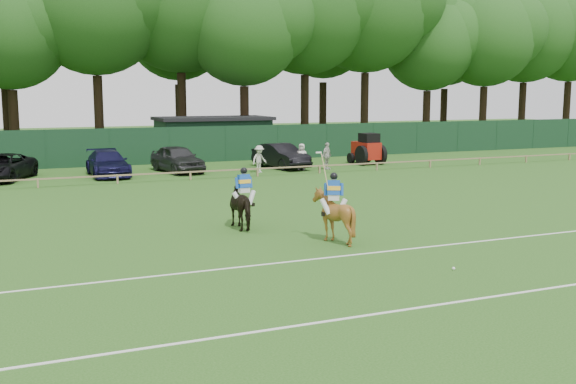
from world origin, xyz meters
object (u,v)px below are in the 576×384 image
estate_black (281,156)px  hatch_grey (177,159)px  horse_dark (244,206)px  polo_ball (454,269)px  sedan_navy (108,163)px  spectator_right (302,157)px  tractor (367,149)px  suv_black (1,167)px  spectator_left (259,159)px  horse_chestnut (333,216)px  spectator_mid (327,156)px  utility_shed (213,137)px

estate_black → hatch_grey: bearing=165.4°
horse_dark → estate_black: bearing=-119.1°
polo_ball → estate_black: bearing=78.1°
sedan_navy → estate_black: 10.87m
spectator_right → tractor: bearing=48.4°
estate_black → sedan_navy: bearing=168.7°
suv_black → spectator_left: bearing=14.6°
horse_dark → spectator_right: bearing=-123.2°
hatch_grey → estate_black: (6.66, -0.50, -0.04)m
horse_chestnut → tractor: 24.30m
sedan_navy → horse_dark: bearing=-83.3°
hatch_grey → suv_black: bearing=170.1°
estate_black → polo_ball: estate_black is taller
hatch_grey → spectator_left: bearing=-36.1°
spectator_mid → spectator_right: bearing=123.9°
horse_chestnut → polo_ball: bearing=134.6°
hatch_grey → polo_ball: size_ratio=53.74×
utility_shed → spectator_left: bearing=-91.2°
spectator_left → spectator_mid: spectator_mid is taller
sedan_navy → utility_shed: utility_shed is taller
sedan_navy → spectator_left: 8.93m
horse_dark → spectator_right: (9.54, 16.08, 0.00)m
spectator_left → polo_ball: 23.58m
spectator_right → tractor: size_ratio=0.64×
suv_black → spectator_left: (14.46, -2.16, 0.09)m
horse_dark → spectator_left: (6.51, 15.61, 0.00)m
estate_black → spectator_mid: spectator_mid is taller
sedan_navy → spectator_mid: size_ratio=2.98×
hatch_grey → spectator_right: bearing=-23.1°
horse_dark → tractor: tractor is taller
horse_dark → spectator_left: spectator_left is taller
horse_dark → hatch_grey: 17.92m
spectator_left → utility_shed: (0.22, 10.26, 0.71)m
estate_black → spectator_left: (-2.14, -1.70, 0.04)m
horse_dark → spectator_mid: (11.02, 15.46, 0.04)m
spectator_mid → utility_shed: 11.28m
estate_black → utility_shed: utility_shed is taller
horse_dark → hatch_grey: bearing=-98.9°
utility_shed → tractor: size_ratio=3.26×
horse_chestnut → utility_shed: size_ratio=0.21×
spectator_left → spectator_mid: (4.51, -0.15, 0.03)m
estate_black → spectator_left: bearing=-151.8°
estate_black → spectator_left: spectator_left is taller
sedan_navy → estate_black: bearing=-1.6°
spectator_left → polo_ball: spectator_left is taller
sedan_navy → spectator_right: bearing=-7.5°
sedan_navy → horse_chestnut: bearing=-79.3°
suv_black → spectator_right: size_ratio=3.22×
horse_dark → polo_ball: (3.36, -7.74, -0.78)m
horse_dark → spectator_left: 16.92m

